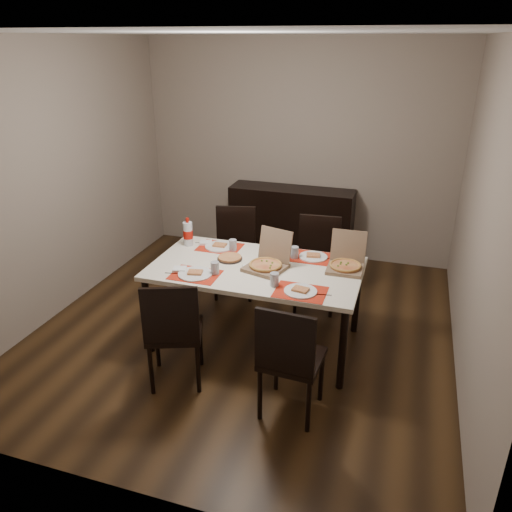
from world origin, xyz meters
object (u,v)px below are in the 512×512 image
(chair_far_left, at_px, (235,247))
(dip_bowl, at_px, (282,257))
(chair_near_right, at_px, (289,357))
(chair_near_left, at_px, (173,329))
(dining_table, at_px, (256,274))
(sideboard, at_px, (291,224))
(chair_far_right, at_px, (317,258))
(soda_bottle, at_px, (188,234))
(pizza_box_center, at_px, (267,263))

(chair_far_left, relative_size, dip_bowl, 7.44)
(chair_near_right, relative_size, dip_bowl, 7.44)
(chair_near_left, xyz_separation_m, chair_near_right, (0.94, -0.08, 0.00))
(chair_near_right, height_order, chair_far_left, same)
(chair_near_right, bearing_deg, dip_bowl, 107.73)
(dining_table, bearing_deg, sideboard, 94.85)
(sideboard, xyz_separation_m, dining_table, (0.17, -1.95, 0.23))
(dining_table, distance_m, chair_far_right, 0.96)
(dining_table, xyz_separation_m, chair_far_left, (-0.52, 0.89, -0.17))
(chair_far_left, distance_m, dip_bowl, 0.99)
(sideboard, bearing_deg, chair_far_right, -63.48)
(chair_near_left, xyz_separation_m, soda_bottle, (-0.35, 1.07, 0.35))
(chair_near_left, bearing_deg, chair_near_right, -5.17)
(chair_near_left, height_order, dip_bowl, chair_near_left)
(pizza_box_center, distance_m, dip_bowl, 0.24)
(chair_near_right, bearing_deg, chair_far_right, 94.81)
(dining_table, relative_size, chair_far_left, 1.94)
(sideboard, relative_size, dip_bowl, 12.00)
(dining_table, distance_m, chair_near_right, 1.04)
(pizza_box_center, bearing_deg, soda_bottle, 162.34)
(chair_near_left, height_order, soda_bottle, soda_bottle)
(chair_far_left, bearing_deg, chair_far_right, -1.87)
(chair_near_right, height_order, pizza_box_center, pizza_box_center)
(chair_near_left, bearing_deg, dining_table, 62.42)
(chair_near_left, bearing_deg, soda_bottle, 108.10)
(chair_near_left, bearing_deg, dip_bowl, 60.24)
(dining_table, xyz_separation_m, pizza_box_center, (0.10, -0.00, 0.12))
(chair_far_left, xyz_separation_m, pizza_box_center, (0.62, -0.90, 0.29))
(chair_near_right, relative_size, pizza_box_center, 2.22)
(chair_near_right, xyz_separation_m, soda_bottle, (-1.29, 1.15, 0.35))
(chair_near_left, xyz_separation_m, chair_far_right, (0.79, 1.66, 0.00))
(chair_far_right, bearing_deg, dip_bowl, -108.02)
(chair_near_right, distance_m, chair_far_right, 1.75)
(chair_near_right, height_order, soda_bottle, soda_bottle)
(chair_near_right, height_order, dip_bowl, chair_near_right)
(sideboard, bearing_deg, dip_bowl, -78.98)
(chair_far_right, bearing_deg, chair_near_left, -115.51)
(dining_table, xyz_separation_m, chair_near_left, (-0.41, -0.79, -0.17))
(chair_near_left, height_order, pizza_box_center, pizza_box_center)
(dining_table, relative_size, chair_near_right, 1.94)
(sideboard, relative_size, chair_near_left, 1.61)
(chair_far_right, bearing_deg, dining_table, -113.55)
(chair_near_left, bearing_deg, sideboard, 84.84)
(chair_far_right, bearing_deg, chair_far_left, 178.13)
(chair_far_right, height_order, soda_bottle, soda_bottle)
(chair_far_left, bearing_deg, chair_near_left, -86.36)
(chair_far_right, relative_size, soda_bottle, 3.42)
(chair_near_right, xyz_separation_m, chair_far_left, (-1.04, 1.77, 0.00))
(dining_table, height_order, chair_near_left, chair_near_left)
(dining_table, bearing_deg, chair_near_right, -59.14)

